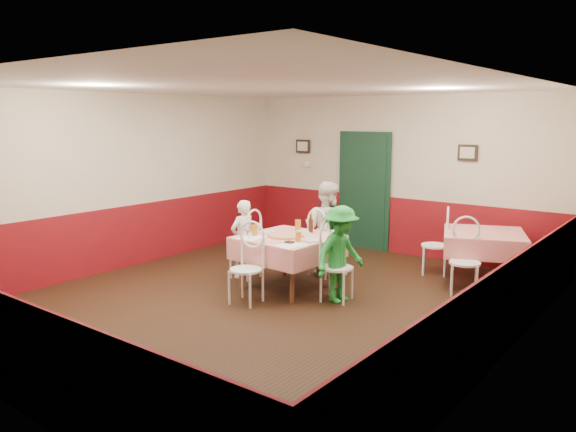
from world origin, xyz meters
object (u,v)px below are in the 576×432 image
Objects in this scene: chair_right at (337,268)px; chair_near at (246,270)px; chair_far at (324,247)px; diner_right at (340,254)px; chair_second_b at (465,263)px; chair_second_a at (435,246)px; glass_b at (298,237)px; beer_bottle at (311,224)px; glass_c at (298,225)px; diner_far at (326,229)px; main_table at (288,263)px; second_table at (483,257)px; glass_a at (255,230)px; diner_left at (243,239)px; pizza at (285,235)px; wallet at (290,242)px; chair_left at (245,249)px.

chair_near is at bearing 120.81° from chair_right.
chair_near is (-0.08, -1.70, 0.00)m from chair_far.
diner_right reaches higher than chair_far.
chair_second_b is 1.77m from diner_right.
chair_second_a reaches higher than glass_b.
beer_bottle is (-0.74, 0.45, 0.43)m from chair_right.
glass_c is 0.52m from diner_far.
beer_bottle is (0.15, 1.25, 0.43)m from chair_near.
diner_far reaches higher than chair_far.
glass_c is (-0.10, 1.28, 0.39)m from chair_near.
chair_near is 2.99m from chair_second_b.
diner_right is at bearing -24.30° from glass_c.
main_table is 0.85m from chair_right.
glass_a is at bearing -138.03° from second_table.
chair_second_b reaches higher than main_table.
diner_right is at bearing -155.04° from chair_second_b.
glass_b is 1.29m from diner_left.
pizza is (-0.02, -0.04, 0.40)m from main_table.
chair_second_b is 3.23m from diner_left.
pizza is (-2.12, -1.28, 0.33)m from chair_second_b.
diner_right reaches higher than wallet.
second_table is at bearing -42.99° from chair_right.
main_table is 0.97m from diner_far.
glass_b is 0.57× the size of beer_bottle.
glass_a is at bearing -176.78° from glass_b.
diner_far reaches higher than wallet.
glass_c is at bearing 85.06° from chair_near.
diner_far reaches higher than diner_left.
main_table is 0.84× the size of diner_far.
chair_left is 1.00× the size of chair_second_a.
beer_bottle is 0.76m from wallet.
diner_right reaches higher than glass_a.
glass_b is at bearing -162.37° from chair_second_b.
chair_left and chair_near have the same top height.
diner_left reaches higher than chair_left.
chair_left is at bearing -159.19° from beer_bottle.
chair_second_a is 2.09m from diner_right.
chair_near is at bearing 52.21° from diner_left.
chair_near reaches higher than glass_b.
second_table is at bearing -146.34° from chair_far.
second_table is 2.36m from diner_far.
chair_right is 1.16m from glass_c.
beer_bottle reaches higher than chair_second_b.
chair_right reaches higher than glass_b.
chair_second_b is at bearing 23.03° from chair_second_a.
diner_left is (-0.50, 0.30, -0.24)m from glass_a.
chair_second_a is at bearing 128.16° from chair_left.
chair_left is 1.27m from glass_b.
diner_far is at bearing 104.81° from glass_b.
chair_right is at bearing 83.79° from chair_left.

